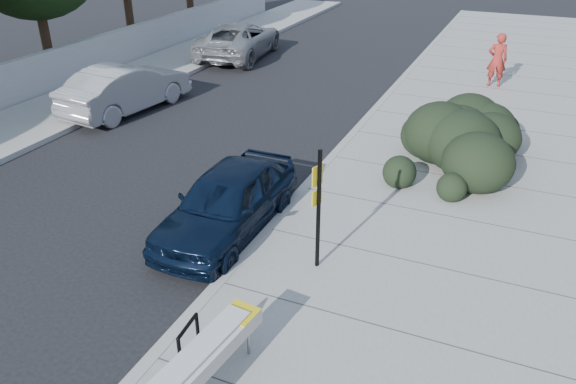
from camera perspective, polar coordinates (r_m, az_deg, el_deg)
name	(u,v)px	position (r m, az deg, el deg)	size (l,w,h in m)	color
ground	(220,289)	(10.25, -6.97, -9.71)	(120.00, 120.00, 0.00)	black
sidewalk_near	(562,219)	(13.46, 26.05, -2.44)	(11.20, 50.00, 0.15)	gray
sidewalk_far	(32,121)	(19.27, -24.53, 6.59)	(3.00, 50.00, 0.15)	gray
curb_near	(319,173)	(14.08, 3.13, 1.90)	(0.22, 50.00, 0.17)	#9E9E99
curb_far	(70,128)	(18.22, -21.27, 6.12)	(0.22, 50.00, 0.17)	#9E9E99
bench	(202,358)	(7.95, -8.70, -16.36)	(0.73, 2.32, 0.69)	gray
bike_rack	(189,343)	(8.25, -10.01, -14.90)	(0.10, 0.58, 0.85)	black
sign_post	(318,202)	(9.81, 3.07, -1.03)	(0.13, 0.26, 2.33)	black
hedge	(459,130)	(14.92, 17.02, 6.05)	(2.28, 4.55, 1.71)	black
sedan_navy	(227,201)	(11.52, -6.18, -0.96)	(1.66, 4.13, 1.41)	black
wagon_silver	(126,88)	(19.19, -16.13, 10.11)	(1.62, 4.64, 1.53)	#98989C
suv_silver	(239,40)	(25.46, -5.02, 15.17)	(2.50, 5.42, 1.51)	gray
pedestrian	(497,60)	(21.87, 20.48, 12.46)	(0.69, 0.45, 1.90)	maroon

